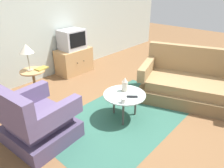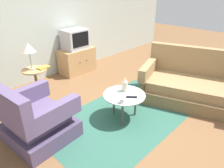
{
  "view_description": "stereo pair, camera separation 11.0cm",
  "coord_description": "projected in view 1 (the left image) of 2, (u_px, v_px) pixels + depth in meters",
  "views": [
    {
      "loc": [
        -2.38,
        -1.81,
        2.06
      ],
      "look_at": [
        -0.08,
        0.24,
        0.55
      ],
      "focal_mm": 33.52,
      "sensor_mm": 36.0,
      "label": 1
    },
    {
      "loc": [
        -2.3,
        -1.89,
        2.06
      ],
      "look_at": [
        -0.08,
        0.24,
        0.55
      ],
      "focal_mm": 33.52,
      "sensor_mm": 36.0,
      "label": 2
    }
  ],
  "objects": [
    {
      "name": "book",
      "position": [
        42.0,
        68.0,
        3.88
      ],
      "size": [
        0.24,
        0.18,
        0.02
      ],
      "rotation": [
        0.0,
        0.0,
        0.14
      ],
      "color": "olive",
      "rests_on": "side_table"
    },
    {
      "name": "table_lamp",
      "position": [
        26.0,
        49.0,
        3.64
      ],
      "size": [
        0.25,
        0.25,
        0.49
      ],
      "color": "#9E937A",
      "rests_on": "side_table"
    },
    {
      "name": "side_table",
      "position": [
        34.0,
        79.0,
        3.9
      ],
      "size": [
        0.45,
        0.45,
        0.6
      ],
      "color": "tan",
      "rests_on": "ground"
    },
    {
      "name": "tv_stand",
      "position": [
        74.0,
        61.0,
        5.18
      ],
      "size": [
        0.85,
        0.51,
        0.6
      ],
      "color": "tan",
      "rests_on": "ground"
    },
    {
      "name": "ground_plane",
      "position": [
        126.0,
        115.0,
        3.58
      ],
      "size": [
        16.0,
        16.0,
        0.0
      ],
      "primitive_type": "plane",
      "color": "brown"
    },
    {
      "name": "tv_remote_dark",
      "position": [
        132.0,
        97.0,
        3.25
      ],
      "size": [
        0.14,
        0.16,
        0.02
      ],
      "rotation": [
        0.0,
        0.0,
        5.41
      ],
      "color": "black",
      "rests_on": "coffee_table"
    },
    {
      "name": "coffee_table",
      "position": [
        124.0,
        97.0,
        3.37
      ],
      "size": [
        0.68,
        0.68,
        0.44
      ],
      "color": "#B2C6C1",
      "rests_on": "ground"
    },
    {
      "name": "armchair",
      "position": [
        36.0,
        122.0,
        2.88
      ],
      "size": [
        0.92,
        0.94,
        0.92
      ],
      "rotation": [
        0.0,
        0.0,
        -1.49
      ],
      "color": "#4B3E5C",
      "rests_on": "ground"
    },
    {
      "name": "couch",
      "position": [
        190.0,
        84.0,
        3.98
      ],
      "size": [
        1.51,
        2.01,
        0.95
      ],
      "rotation": [
        0.0,
        0.0,
        1.91
      ],
      "color": "brown",
      "rests_on": "ground"
    },
    {
      "name": "back_wall",
      "position": [
        36.0,
        19.0,
        4.48
      ],
      "size": [
        9.0,
        0.12,
        2.7
      ],
      "primitive_type": "cube",
      "color": "#B2BCB2",
      "rests_on": "ground"
    },
    {
      "name": "vase",
      "position": [
        125.0,
        85.0,
        3.4
      ],
      "size": [
        0.1,
        0.1,
        0.24
      ],
      "color": "beige",
      "rests_on": "coffee_table"
    },
    {
      "name": "area_rug",
      "position": [
        124.0,
        117.0,
        3.54
      ],
      "size": [
        2.62,
        1.57,
        0.0
      ],
      "primitive_type": "cube",
      "color": "#2D5B4C",
      "rests_on": "ground"
    },
    {
      "name": "television",
      "position": [
        72.0,
        39.0,
        4.95
      ],
      "size": [
        0.57,
        0.45,
        0.46
      ],
      "color": "#B7B7BC",
      "rests_on": "tv_stand"
    },
    {
      "name": "mug",
      "position": [
        124.0,
        100.0,
        3.1
      ],
      "size": [
        0.12,
        0.08,
        0.08
      ],
      "color": "white",
      "rests_on": "coffee_table"
    }
  ]
}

